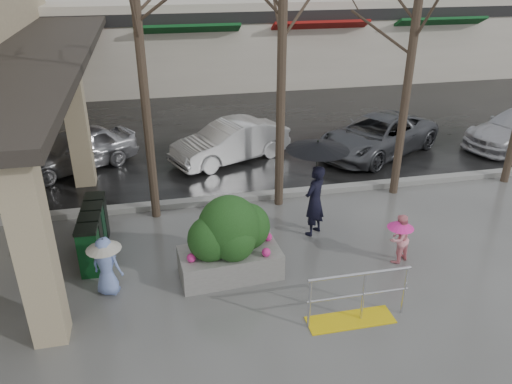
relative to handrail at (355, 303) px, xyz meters
name	(u,v)px	position (x,y,z in m)	size (l,w,h in m)	color
ground	(266,290)	(-1.36, 1.20, -0.38)	(120.00, 120.00, 0.00)	#51514F
street_asphalt	(180,66)	(-1.36, 23.20, -0.37)	(120.00, 36.00, 0.01)	black
curb	(232,199)	(-1.36, 5.20, -0.30)	(120.00, 0.30, 0.15)	gray
canopy_slab	(42,44)	(-6.16, 9.20, 3.25)	(2.80, 18.00, 0.25)	#2D2823
pillar_front	(35,251)	(-5.26, 0.70, 1.37)	(0.55, 0.55, 3.50)	tan
pillar_back	(77,125)	(-5.26, 7.20, 1.37)	(0.55, 0.55, 3.50)	tan
storefront_row	(223,40)	(0.64, 19.17, 1.64)	(34.00, 6.74, 4.00)	beige
handrail	(355,303)	(0.00, 0.00, 0.00)	(1.90, 0.50, 1.03)	yellow
tree_west	(135,2)	(-3.36, 4.80, 4.71)	(3.20, 3.20, 6.80)	#382B21
tree_mideast	(418,7)	(3.14, 4.80, 4.48)	(3.20, 3.20, 6.50)	#382B21
woman	(316,177)	(0.25, 3.13, 1.09)	(1.41, 1.41, 2.34)	black
child_pink	(399,236)	(1.64, 1.62, 0.24)	(0.67, 0.61, 1.11)	pink
child_blue	(106,262)	(-4.36, 1.79, 0.34)	(0.70, 0.67, 1.22)	#7B95DC
planter	(230,239)	(-1.94, 1.89, 0.48)	(2.10, 1.22, 1.78)	slate
news_boxes	(94,233)	(-4.71, 3.27, 0.17)	(0.51, 1.95, 1.08)	#0D3D1A
car_a	(75,149)	(-5.61, 8.41, 0.25)	(1.49, 3.70, 1.26)	#A8A8AD
car_b	(230,142)	(-0.90, 8.07, 0.25)	(1.33, 3.82, 1.26)	silver
car_c	(377,135)	(3.89, 7.66, 0.25)	(2.09, 4.53, 1.26)	#4F5156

